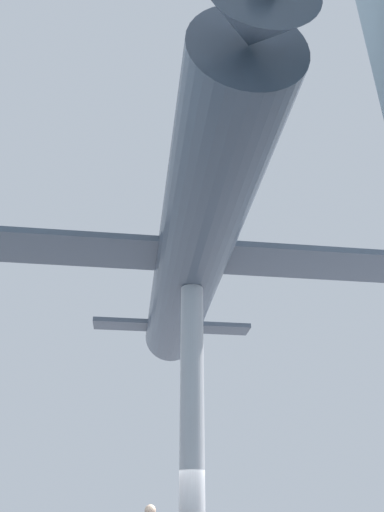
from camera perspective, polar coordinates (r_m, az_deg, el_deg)
The scene contains 2 objects.
support_pylon_central at distance 13.12m, azimuth -0.00°, elevation -18.37°, with size 0.62×0.62×7.26m.
suspended_airplane at distance 14.46m, azimuth 0.10°, elevation 0.41°, with size 19.88×16.15×3.28m.
Camera 1 is at (-1.02, 12.90, 1.47)m, focal length 35.00 mm.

